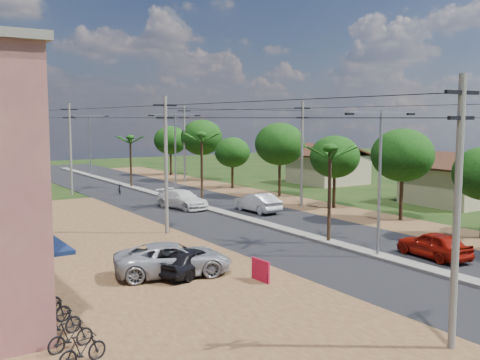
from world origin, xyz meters
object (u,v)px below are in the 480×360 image
object	(u,v)px
parked_scooter_row	(46,308)
roadside_sign	(261,271)
car_white_far	(182,200)
car_parked_silver	(173,260)
car_silver_mid	(257,203)
car_red_near	(434,245)
car_parked_dark	(192,262)

from	to	relation	value
parked_scooter_row	roadside_sign	bearing A→B (deg)	-1.18
roadside_sign	car_white_far	bearing A→B (deg)	69.62
car_parked_silver	parked_scooter_row	bearing A→B (deg)	128.89
roadside_sign	parked_scooter_row	distance (m)	9.66
car_white_far	roadside_sign	xyz separation A→B (m)	(-6.41, -20.85, -0.23)
car_silver_mid	roadside_sign	size ratio (longest dim) A/B	3.61
roadside_sign	parked_scooter_row	bearing A→B (deg)	175.53
car_white_far	parked_scooter_row	size ratio (longest dim) A/B	0.53
car_red_near	car_parked_dark	xyz separation A→B (m)	(-12.57, 4.14, -0.05)
car_parked_dark	parked_scooter_row	bearing A→B (deg)	84.86
car_white_far	car_silver_mid	bearing A→B (deg)	-60.25
car_silver_mid	roadside_sign	xyz separation A→B (m)	(-10.68, -15.99, -0.23)
car_silver_mid	car_white_far	xyz separation A→B (m)	(-4.27, 4.87, 0.00)
car_white_far	car_parked_silver	size ratio (longest dim) A/B	0.93
car_red_near	car_silver_mid	bearing A→B (deg)	-86.54
car_red_near	car_parked_dark	distance (m)	13.23
car_parked_dark	parked_scooter_row	xyz separation A→B (m)	(-7.46, -2.48, -0.18)
car_white_far	roadside_sign	distance (m)	21.82
car_white_far	roadside_sign	size ratio (longest dim) A/B	4.11
car_silver_mid	car_white_far	bearing A→B (deg)	-50.66
car_parked_dark	car_silver_mid	bearing A→B (deg)	-67.55
car_parked_silver	parked_scooter_row	distance (m)	7.30
car_white_far	roadside_sign	bearing A→B (deg)	-118.59
car_silver_mid	roadside_sign	bearing A→B (deg)	54.35
car_white_far	car_parked_dark	distance (m)	20.11
car_parked_dark	car_white_far	bearing A→B (deg)	-48.84
car_parked_silver	parked_scooter_row	size ratio (longest dim) A/B	0.56
car_silver_mid	car_parked_silver	xyz separation A→B (m)	(-13.65, -12.87, 0.02)
car_silver_mid	roadside_sign	distance (m)	19.23
parked_scooter_row	car_red_near	bearing A→B (deg)	-4.75
car_red_near	car_silver_mid	size ratio (longest dim) A/B	0.93
car_red_near	car_white_far	xyz separation A→B (m)	(-3.96, 22.32, 0.03)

